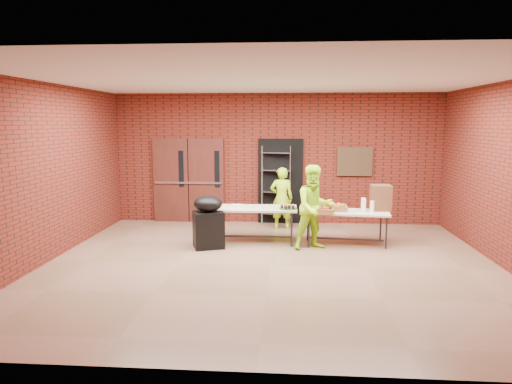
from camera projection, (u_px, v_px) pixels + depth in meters
The scene contains 19 objects.
room at pixel (271, 175), 7.79m from camera, with size 8.08×7.08×3.28m.
double_doors at pixel (189, 180), 11.42m from camera, with size 1.78×0.12×2.10m.
dark_doorway at pixel (280, 181), 11.28m from camera, with size 1.10×0.06×2.10m, color black.
bronze_plaque at pixel (355, 162), 11.07m from camera, with size 0.85×0.04×0.70m, color #402E19.
wire_rack at pixel (276, 185), 11.16m from camera, with size 0.71×0.24×1.93m, color silver, non-canonical shape.
table_left at pixel (253, 210), 9.49m from camera, with size 1.82×0.78×0.74m.
table_right at pixel (346, 214), 9.30m from camera, with size 1.79×0.92×0.70m.
basket_bananas at pixel (312, 208), 9.28m from camera, with size 0.47×0.37×0.15m.
basket_oranges at pixel (335, 208), 9.32m from camera, with size 0.47×0.37×0.15m.
basket_apples at pixel (322, 210), 9.08m from camera, with size 0.43×0.33×0.13m.
muffin_tray at pixel (288, 207), 9.31m from camera, with size 0.37×0.37×0.09m.
napkin_box at pixel (236, 206), 9.47m from camera, with size 0.19×0.13×0.06m, color white.
coffee_dispenser at pixel (381, 198), 9.33m from camera, with size 0.40×0.36×0.52m, color brown.
cup_stack_front at pixel (364, 206), 9.17m from camera, with size 0.09×0.09×0.26m, color white.
cup_stack_mid at pixel (372, 207), 9.07m from camera, with size 0.08×0.08×0.24m, color white.
cup_stack_back at pixel (363, 204), 9.30m from camera, with size 0.09×0.09×0.27m, color white.
covered_grill at pixel (208, 222), 9.09m from camera, with size 0.71×0.65×1.05m.
volunteer_woman at pixel (282, 198), 10.69m from camera, with size 0.53×0.35×1.46m, color #B0F31B.
volunteer_man at pixel (314, 207), 8.97m from camera, with size 0.81×0.63×1.67m, color #B0F31B.
Camera 1 is at (0.30, -7.75, 2.49)m, focal length 32.00 mm.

